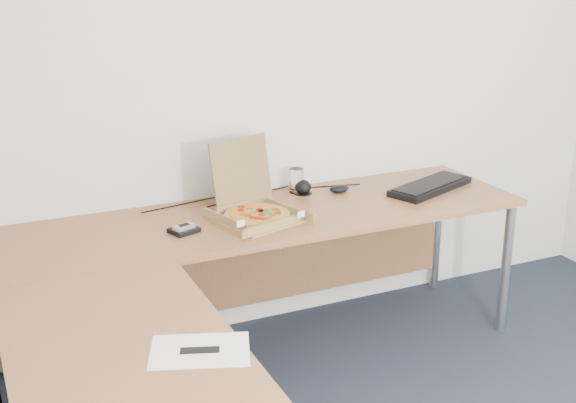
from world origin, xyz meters
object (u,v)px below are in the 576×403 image
pizza_box (256,211)px  drinking_glass (296,181)px  wallet (184,230)px  desk (236,264)px  keyboard (430,187)px

pizza_box → drinking_glass: pizza_box is taller
pizza_box → wallet: pizza_box is taller
desk → drinking_glass: bearing=48.6°
keyboard → wallet: keyboard is taller
desk → keyboard: keyboard is taller
keyboard → drinking_glass: bearing=138.0°
pizza_box → keyboard: bearing=-15.2°
desk → keyboard: size_ratio=4.93×
desk → drinking_glass: (0.59, 0.67, 0.09)m
drinking_glass → wallet: size_ratio=1.10×
pizza_box → wallet: size_ratio=3.36×
pizza_box → desk: bearing=-140.1°
drinking_glass → wallet: (-0.69, -0.31, -0.05)m
pizza_box → drinking_glass: size_ratio=3.06×
wallet → keyboard: bearing=-16.4°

